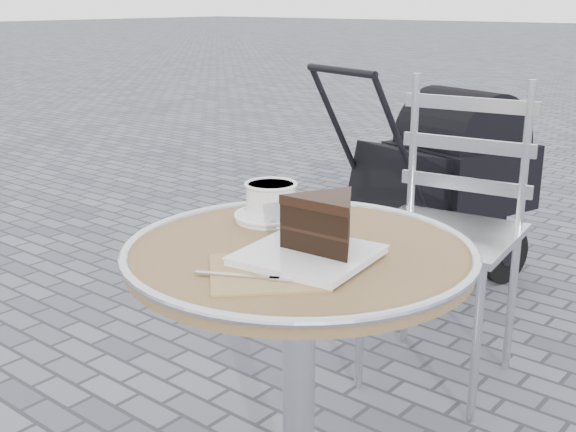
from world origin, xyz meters
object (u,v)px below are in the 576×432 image
Objects in this scene: bistro_chair at (456,196)px; cappuccino_set at (272,204)px; cake_plate_set at (321,230)px; baby_stroller at (441,186)px; cafe_table at (299,322)px.

cappuccino_set is at bearing -99.14° from bistro_chair.
baby_stroller reaches higher than cake_plate_set.
baby_stroller is (-0.63, 1.72, -0.35)m from cake_plate_set.
bistro_chair reaches higher than cafe_table.
cappuccino_set reaches higher than cafe_table.
cake_plate_set reaches higher than cafe_table.
baby_stroller is at bearing 108.70° from cappuccino_set.
bistro_chair is at bearing 94.82° from cake_plate_set.
cafe_table is at bearing -55.03° from baby_stroller.
cafe_table is 0.73× the size of baby_stroller.
cafe_table is 0.23m from cake_plate_set.
bistro_chair is (-0.15, 1.00, 0.04)m from cafe_table.
baby_stroller is at bearing 112.72° from bistro_chair.
cappuccino_set is 1.66m from baby_stroller.
cake_plate_set is 0.41× the size of bistro_chair.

